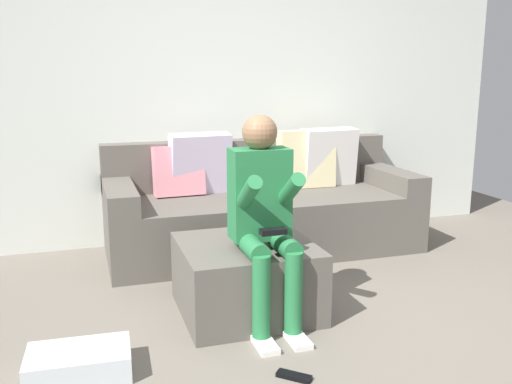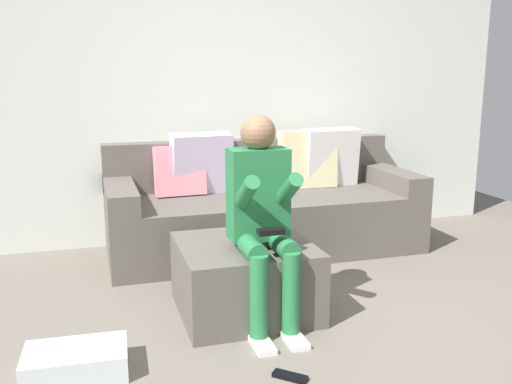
{
  "view_description": "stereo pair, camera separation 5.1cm",
  "coord_description": "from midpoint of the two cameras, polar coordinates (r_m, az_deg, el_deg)",
  "views": [
    {
      "loc": [
        -1.15,
        -2.34,
        1.4
      ],
      "look_at": [
        -0.02,
        1.21,
        0.6
      ],
      "focal_mm": 39.5,
      "sensor_mm": 36.0,
      "label": 1
    },
    {
      "loc": [
        -1.1,
        -2.35,
        1.4
      ],
      "look_at": [
        -0.02,
        1.21,
        0.6
      ],
      "focal_mm": 39.5,
      "sensor_mm": 36.0,
      "label": 2
    }
  ],
  "objects": [
    {
      "name": "couch_sectional",
      "position": [
        4.5,
        1.0,
        -1.57
      ],
      "size": [
        2.42,
        0.94,
        0.93
      ],
      "color": "#59544C",
      "rests_on": "ground_plane"
    },
    {
      "name": "storage_bin",
      "position": [
        2.89,
        -17.28,
        -16.07
      ],
      "size": [
        0.49,
        0.32,
        0.13
      ],
      "primitive_type": "cube",
      "rotation": [
        0.0,
        0.0,
        -0.05
      ],
      "color": "silver",
      "rests_on": "ground_plane"
    },
    {
      "name": "wall_back",
      "position": [
        4.75,
        -3.18,
        10.78
      ],
      "size": [
        5.1,
        0.1,
        2.58
      ],
      "primitive_type": "cube",
      "color": "silver",
      "rests_on": "ground_plane"
    },
    {
      "name": "ground_plane",
      "position": [
        2.96,
        8.12,
        -16.3
      ],
      "size": [
        6.63,
        6.63,
        0.0
      ],
      "primitive_type": "plane",
      "color": "#6B6359"
    },
    {
      "name": "remote_near_ottoman",
      "position": [
        2.76,
        4.02,
        -18.14
      ],
      "size": [
        0.16,
        0.15,
        0.02
      ],
      "primitive_type": "cube",
      "rotation": [
        0.0,
        0.0,
        -0.75
      ],
      "color": "black",
      "rests_on": "ground_plane"
    },
    {
      "name": "ottoman",
      "position": [
        3.36,
        -0.7,
        -8.65
      ],
      "size": [
        0.76,
        0.74,
        0.42
      ],
      "primitive_type": "cube",
      "color": "#59544C",
      "rests_on": "ground_plane"
    },
    {
      "name": "person_seated",
      "position": [
        3.08,
        1.11,
        -1.76
      ],
      "size": [
        0.33,
        0.57,
        1.17
      ],
      "color": "#26723F",
      "rests_on": "ground_plane"
    }
  ]
}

